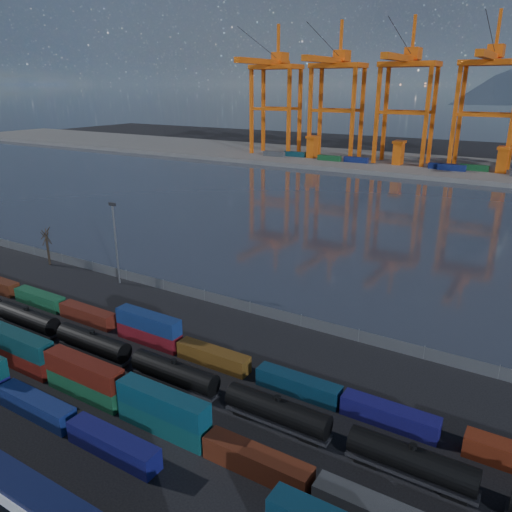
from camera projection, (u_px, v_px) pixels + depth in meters
The scene contains 13 objects.
ground at pixel (136, 392), 65.24m from camera, with size 700.00×700.00×0.00m, color black.
harbor_water at pixel (386, 218), 149.85m from camera, with size 700.00×700.00×0.00m, color #292F3B.
far_quay at pixel (456, 168), 234.14m from camera, with size 700.00×70.00×2.00m, color #514F4C.
container_row_south at pixel (59, 413), 57.81m from camera, with size 139.14×2.43×5.18m.
container_row_mid at pixel (174, 421), 56.47m from camera, with size 128.74×2.47×5.26m.
container_row_north at pixel (128, 326), 79.37m from camera, with size 140.85×2.34×4.98m.
tanker_string at pixel (277, 411), 57.98m from camera, with size 137.34×2.87×4.10m.
waterfront_fence at pixel (250, 308), 87.48m from camera, with size 160.12×0.12×2.20m.
bare_tree at pixel (47, 246), 109.94m from camera, with size 2.34×2.39×8.80m.
yard_light_mast at pixel (116, 239), 98.01m from camera, with size 1.60×0.40×16.60m.
gantry_cranes at pixel (447, 76), 219.18m from camera, with size 201.06×50.04×67.76m.
quay_containers at pixel (425, 165), 227.12m from camera, with size 172.58×10.99×2.60m.
straddle_carriers at pixel (448, 155), 225.10m from camera, with size 140.00×7.00×11.10m.
Camera 1 is at (42.63, -39.43, 38.04)m, focal length 35.00 mm.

